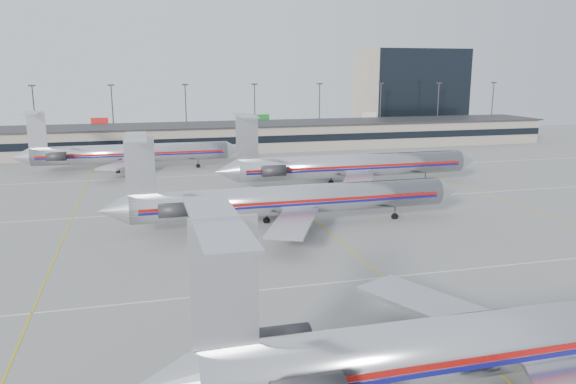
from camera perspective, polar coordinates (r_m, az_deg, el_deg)
name	(u,v)px	position (r m, az deg, el deg)	size (l,w,h in m)	color
ground	(440,324)	(44.78, 15.17, -12.82)	(260.00, 260.00, 0.00)	gray
apron_markings	(384,278)	(52.92, 9.73, -8.56)	(160.00, 0.15, 0.02)	silver
terminal	(230,137)	(135.33, -5.92, 5.62)	(162.00, 17.00, 6.25)	gray
light_mast_row	(221,110)	(148.65, -6.84, 8.29)	(163.60, 0.40, 15.28)	#38383D
distant_building	(410,90)	(182.89, 12.26, 10.06)	(30.00, 20.00, 25.00)	tan
jet_foreground	(520,337)	(36.26, 22.54, -13.48)	(45.91, 27.04, 12.02)	silver
jet_second_row	(286,200)	(67.59, -0.18, -0.78)	(44.97, 26.48, 11.77)	silver
jet_third_row	(348,166)	(91.46, 6.12, 2.69)	(44.91, 27.62, 12.28)	silver
jet_back_row	(128,153)	(110.43, -15.97, 3.82)	(42.14, 25.92, 11.52)	silver
ramp_worker_near	(538,363)	(39.49, 24.02, -15.61)	(0.66, 0.43, 1.80)	#9DC912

